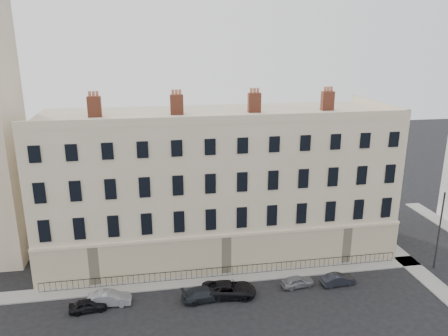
{
  "coord_description": "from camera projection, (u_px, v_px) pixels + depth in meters",
  "views": [
    {
      "loc": [
        -12.77,
        -31.91,
        22.44
      ],
      "look_at": [
        -5.53,
        10.0,
        9.71
      ],
      "focal_mm": 35.0,
      "sensor_mm": 36.0,
      "label": 1
    }
  ],
  "objects": [
    {
      "name": "ground",
      "position": [
        305.0,
        302.0,
        38.64
      ],
      "size": [
        160.0,
        160.0,
        0.0
      ],
      "primitive_type": "plane",
      "color": "black",
      "rests_on": "ground"
    },
    {
      "name": "car_e",
      "position": [
        298.0,
        281.0,
        40.86
      ],
      "size": [
        3.27,
        1.63,
        1.07
      ],
      "primitive_type": "imported",
      "rotation": [
        0.0,
        0.0,
        1.69
      ],
      "color": "slate",
      "rests_on": "ground"
    },
    {
      "name": "pavement_terrace",
      "position": [
        187.0,
        282.0,
        41.71
      ],
      "size": [
        48.0,
        2.0,
        0.12
      ],
      "primitive_type": "cube",
      "color": "gray",
      "rests_on": "ground"
    },
    {
      "name": "car_f",
      "position": [
        338.0,
        279.0,
        41.16
      ],
      "size": [
        3.39,
        1.44,
        1.09
      ],
      "primitive_type": "imported",
      "rotation": [
        0.0,
        0.0,
        1.66
      ],
      "color": "black",
      "rests_on": "ground"
    },
    {
      "name": "railings",
      "position": [
        227.0,
        271.0,
        42.6
      ],
      "size": [
        35.0,
        0.04,
        0.96
      ],
      "color": "black",
      "rests_on": "ground"
    },
    {
      "name": "car_d",
      "position": [
        229.0,
        289.0,
        39.31
      ],
      "size": [
        5.18,
        2.92,
        1.37
      ],
      "primitive_type": "imported",
      "rotation": [
        0.0,
        0.0,
        1.43
      ],
      "color": "black",
      "rests_on": "ground"
    },
    {
      "name": "car_c",
      "position": [
        205.0,
        294.0,
        38.74
      ],
      "size": [
        4.36,
        2.18,
        1.22
      ],
      "primitive_type": "imported",
      "rotation": [
        0.0,
        0.0,
        1.69
      ],
      "color": "black",
      "rests_on": "ground"
    },
    {
      "name": "car_b",
      "position": [
        109.0,
        298.0,
        38.07
      ],
      "size": [
        3.82,
        1.54,
        1.24
      ],
      "primitive_type": "imported",
      "rotation": [
        0.0,
        0.0,
        1.51
      ],
      "color": "gray",
      "rests_on": "ground"
    },
    {
      "name": "car_a",
      "position": [
        88.0,
        305.0,
        37.19
      ],
      "size": [
        3.29,
        1.62,
        1.08
      ],
      "primitive_type": "imported",
      "rotation": [
        0.0,
        0.0,
        1.68
      ],
      "color": "black",
      "rests_on": "ground"
    },
    {
      "name": "pavement_east_return",
      "position": [
        392.0,
        248.0,
        48.3
      ],
      "size": [
        2.0,
        24.0,
        0.12
      ],
      "primitive_type": "cube",
      "color": "gray",
      "rests_on": "ground"
    },
    {
      "name": "terrace",
      "position": [
        217.0,
        183.0,
        46.82
      ],
      "size": [
        36.22,
        12.22,
        17.0
      ],
      "color": "beige",
      "rests_on": "ground"
    },
    {
      "name": "streetlamp",
      "position": [
        441.0,
        227.0,
        42.99
      ],
      "size": [
        0.79,
        1.67,
        8.14
      ],
      "rotation": [
        0.0,
        0.0,
        -0.38
      ],
      "color": "#2E2E33",
      "rests_on": "ground"
    }
  ]
}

